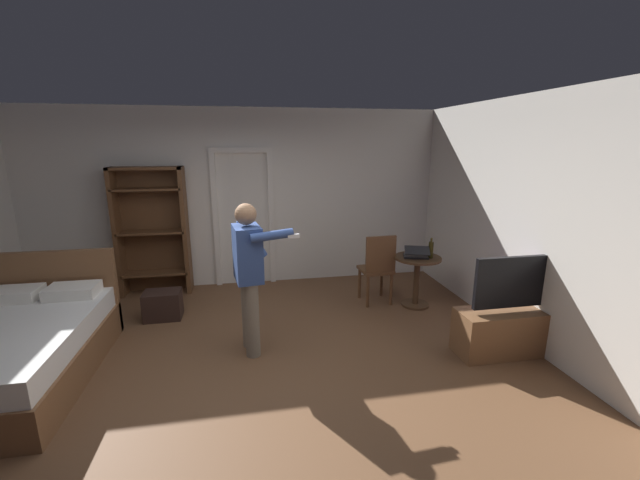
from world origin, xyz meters
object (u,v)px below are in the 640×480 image
at_px(bookshelf, 152,226).
at_px(tv_flatscreen, 510,325).
at_px(bed, 17,349).
at_px(suitcase_dark, 163,305).
at_px(bottle_on_table, 431,250).
at_px(wooden_chair, 378,266).
at_px(person_blue_shirt, 249,269).
at_px(laptop, 416,254).
at_px(side_table, 417,273).

distance_m(bookshelf, tv_flatscreen, 4.86).
height_order(bed, tv_flatscreen, tv_flatscreen).
relative_size(bookshelf, suitcase_dark, 4.15).
relative_size(bottle_on_table, wooden_chair, 0.28).
xyz_separation_m(bookshelf, tv_flatscreen, (4.07, -2.57, -0.71)).
distance_m(person_blue_shirt, suitcase_dark, 1.68).
bearing_deg(suitcase_dark, wooden_chair, -1.40).
xyz_separation_m(bed, laptop, (4.38, 0.90, 0.45)).
relative_size(bed, person_blue_shirt, 1.25).
bearing_deg(bed, tv_flatscreen, -4.88).
distance_m(bottle_on_table, person_blue_shirt, 2.49).
height_order(wooden_chair, person_blue_shirt, person_blue_shirt).
distance_m(side_table, person_blue_shirt, 2.42).
bearing_deg(bookshelf, person_blue_shirt, -55.92).
height_order(tv_flatscreen, wooden_chair, tv_flatscreen).
distance_m(bed, tv_flatscreen, 4.90).
relative_size(bookshelf, bottle_on_table, 6.81).
bearing_deg(person_blue_shirt, wooden_chair, 29.45).
relative_size(bed, bottle_on_table, 7.34).
bearing_deg(bed, bookshelf, 69.17).
relative_size(bookshelf, person_blue_shirt, 1.16).
height_order(tv_flatscreen, laptop, tv_flatscreen).
bearing_deg(tv_flatscreen, bed, 175.12).
bearing_deg(person_blue_shirt, side_table, 19.90).
xyz_separation_m(bed, suitcase_dark, (1.08, 1.15, -0.12)).
height_order(bed, laptop, bed).
bearing_deg(laptop, bookshelf, 160.65).
bearing_deg(tv_flatscreen, bottle_on_table, 104.07).
bearing_deg(bottle_on_table, laptop, 167.99).
relative_size(side_table, person_blue_shirt, 0.43).
height_order(tv_flatscreen, suitcase_dark, tv_flatscreen).
xyz_separation_m(tv_flatscreen, laptop, (-0.50, 1.31, 0.45)).
bearing_deg(suitcase_dark, person_blue_shirt, -43.26).
height_order(bed, person_blue_shirt, person_blue_shirt).
xyz_separation_m(wooden_chair, suitcase_dark, (-2.84, 0.04, -0.37)).
relative_size(bookshelf, wooden_chair, 1.89).
distance_m(wooden_chair, person_blue_shirt, 2.03).
bearing_deg(bookshelf, bottle_on_table, -19.01).
xyz_separation_m(bottle_on_table, wooden_chair, (-0.64, 0.25, -0.27)).
relative_size(bed, tv_flatscreen, 1.76).
height_order(bottle_on_table, person_blue_shirt, person_blue_shirt).
xyz_separation_m(person_blue_shirt, suitcase_dark, (-1.11, 1.02, -0.74)).
relative_size(bed, suitcase_dark, 4.48).
distance_m(bookshelf, bottle_on_table, 3.97).
height_order(laptop, wooden_chair, wooden_chair).
bearing_deg(bottle_on_table, bed, -169.35).
relative_size(tv_flatscreen, suitcase_dark, 2.54).
distance_m(tv_flatscreen, bottle_on_table, 1.41).
bearing_deg(tv_flatscreen, suitcase_dark, 157.65).
relative_size(bookshelf, laptop, 4.54).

